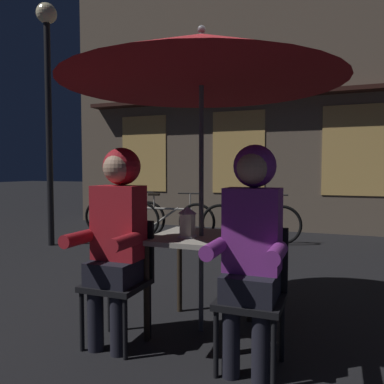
% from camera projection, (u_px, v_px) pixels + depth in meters
% --- Properties ---
extents(ground_plane, '(60.00, 60.00, 0.00)m').
position_uv_depth(ground_plane, '(201.00, 330.00, 2.99)').
color(ground_plane, black).
extents(cafe_table, '(0.72, 0.72, 0.74)m').
position_uv_depth(cafe_table, '(201.00, 249.00, 2.95)').
color(cafe_table, '#B2AD9E').
rests_on(cafe_table, ground_plane).
extents(patio_umbrella, '(2.10, 2.10, 2.31)m').
position_uv_depth(patio_umbrella, '(201.00, 60.00, 2.87)').
color(patio_umbrella, '#4C4C51').
rests_on(patio_umbrella, ground_plane).
extents(lantern, '(0.11, 0.11, 0.23)m').
position_uv_depth(lantern, '(188.00, 221.00, 2.86)').
color(lantern, white).
rests_on(lantern, cafe_table).
extents(chair_left, '(0.40, 0.40, 0.87)m').
position_uv_depth(chair_left, '(122.00, 274.00, 2.79)').
color(chair_left, black).
rests_on(chair_left, ground_plane).
extents(chair_right, '(0.40, 0.40, 0.87)m').
position_uv_depth(chair_right, '(253.00, 289.00, 2.45)').
color(chair_right, black).
rests_on(chair_right, ground_plane).
extents(person_left_hooded, '(0.45, 0.56, 1.40)m').
position_uv_depth(person_left_hooded, '(117.00, 226.00, 2.71)').
color(person_left_hooded, black).
rests_on(person_left_hooded, ground_plane).
extents(person_right_hooded, '(0.45, 0.56, 1.40)m').
position_uv_depth(person_right_hooded, '(252.00, 234.00, 2.37)').
color(person_right_hooded, black).
rests_on(person_right_hooded, ground_plane).
extents(shopfront_building, '(10.00, 0.93, 6.20)m').
position_uv_depth(shopfront_building, '(296.00, 78.00, 7.80)').
color(shopfront_building, '#6B5B4C').
rests_on(shopfront_building, ground_plane).
extents(street_lamp, '(0.32, 0.32, 3.88)m').
position_uv_depth(street_lamp, '(48.00, 78.00, 6.18)').
color(street_lamp, black).
rests_on(street_lamp, ground_plane).
extents(bicycle_nearest, '(1.68, 0.15, 0.84)m').
position_uv_depth(bicycle_nearest, '(124.00, 217.00, 7.28)').
color(bicycle_nearest, black).
rests_on(bicycle_nearest, ground_plane).
extents(bicycle_second, '(1.68, 0.23, 0.84)m').
position_uv_depth(bicycle_second, '(169.00, 220.00, 6.87)').
color(bicycle_second, black).
rests_on(bicycle_second, ground_plane).
extents(bicycle_third, '(1.66, 0.33, 0.84)m').
position_uv_depth(bicycle_third, '(250.00, 223.00, 6.45)').
color(bicycle_third, black).
rests_on(bicycle_third, ground_plane).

